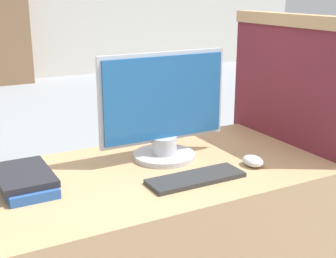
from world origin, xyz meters
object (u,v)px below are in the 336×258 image
Objects in this scene: mouse at (253,161)px; book_stack at (25,180)px; keyboard at (196,178)px; monitor at (164,110)px.

book_stack is (-0.79, 0.20, 0.01)m from mouse.
book_stack is at bearing 157.64° from keyboard.
keyboard is at bearing -91.63° from monitor.
book_stack is at bearing 165.54° from mouse.
book_stack reaches higher than mouse.
monitor is at bearing 137.17° from mouse.
keyboard is 0.57m from book_stack.
monitor is at bearing 88.37° from keyboard.
monitor is 0.56m from book_stack.
mouse is 0.33× the size of book_stack.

